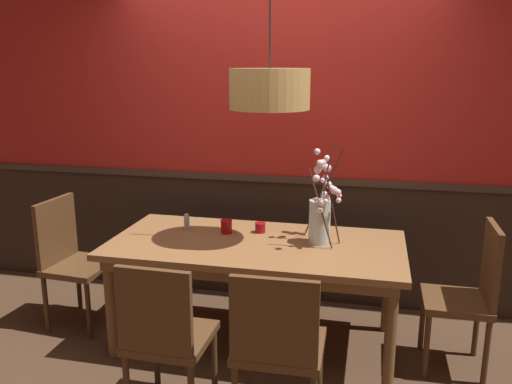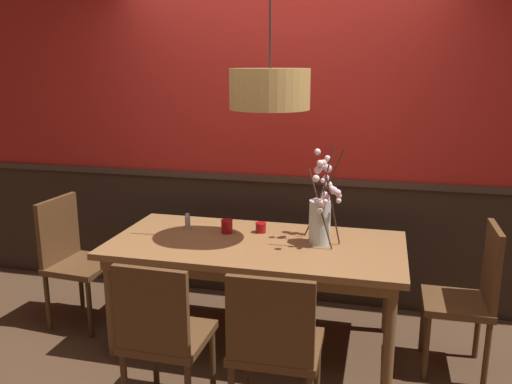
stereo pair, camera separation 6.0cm
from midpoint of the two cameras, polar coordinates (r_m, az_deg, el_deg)
The scene contains 12 objects.
ground_plane at distance 3.84m, azimuth -0.47°, elevation -16.09°, with size 24.00×24.00×0.00m, color #4C3321.
back_wall at distance 4.18m, azimuth 2.12°, elevation 6.34°, with size 5.54×0.14×2.76m.
dining_table at distance 3.55m, azimuth -0.49°, elevation -6.70°, with size 1.96×0.95×0.75m.
chair_head_east_end at distance 3.56m, azimuth 21.85°, elevation -10.01°, with size 0.41×0.41×0.97m.
chair_near_side_right at distance 2.77m, azimuth 1.72°, elevation -16.12°, with size 0.47×0.45×0.93m.
chair_near_side_left at distance 2.93m, azimuth -10.51°, elevation -14.91°, with size 0.43×0.44×0.93m.
chair_head_west_end at distance 4.14m, azimuth -19.94°, elevation -6.54°, with size 0.45×0.48×0.96m.
vase_with_blossoms at distance 3.48m, azimuth 6.61°, elevation -2.37°, with size 0.26×0.41×0.65m.
candle_holder_nearer_center at distance 3.71m, azimuth 0.00°, elevation -3.88°, with size 0.08×0.08×0.07m.
candle_holder_nearer_edge at distance 3.70m, azimuth -3.72°, elevation -3.78°, with size 0.08×0.08×0.10m.
condiment_bottle at distance 3.80m, azimuth -8.02°, elevation -3.31°, with size 0.04×0.04×0.12m.
pendant_lamp at distance 3.36m, azimuth 0.97°, elevation 11.17°, with size 0.51×0.51×1.13m.
Camera 1 is at (0.74, -3.25, 1.90)m, focal length 36.64 mm.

